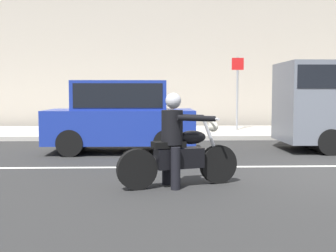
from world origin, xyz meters
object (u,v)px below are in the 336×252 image
Objects in this scene: parked_hatchback_cobalt_blue at (121,116)px; street_sign_post at (237,86)px; motorcycle_with_rider_black_leather at (178,148)px; pedestrian_bystander at (299,103)px.

parked_hatchback_cobalt_blue is 6.38m from street_sign_post.
pedestrian_bystander is at bearing 60.27° from motorcycle_with_rider_black_leather.
parked_hatchback_cobalt_blue is at bearing -144.72° from pedestrian_bystander.
motorcycle_with_rider_black_leather is 4.31m from parked_hatchback_cobalt_blue.
street_sign_post reaches higher than parked_hatchback_cobalt_blue.
motorcycle_with_rider_black_leather is 1.15× the size of pedestrian_bystander.
street_sign_post is at bearing 51.51° from parked_hatchback_cobalt_blue.
street_sign_post is at bearing 161.40° from pedestrian_bystander.
street_sign_post is (3.94, 4.95, 0.83)m from parked_hatchback_cobalt_blue.
parked_hatchback_cobalt_blue is (-1.23, 4.11, 0.31)m from motorcycle_with_rider_black_leather.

